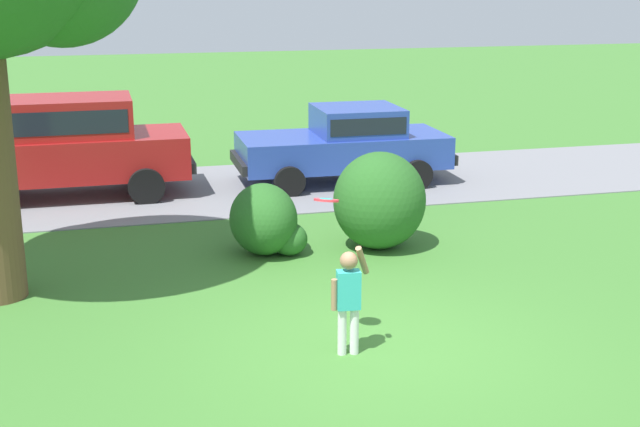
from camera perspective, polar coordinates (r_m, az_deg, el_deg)
The scene contains 8 objects.
ground_plane at distance 10.09m, azimuth 3.80°, elevation -8.77°, with size 80.00×80.00×0.00m, color #3D752D.
driveway_strip at distance 17.46m, azimuth -4.40°, elevation 1.73°, with size 28.00×4.40×0.02m, color slate.
shrub_near_tree at distance 13.19m, azimuth -3.58°, elevation -0.50°, with size 1.16×1.24×1.09m.
shrub_centre_left at distance 13.42m, azimuth 3.95°, elevation 0.86°, with size 1.45×1.38×1.53m.
parked_sedan at distance 17.75m, azimuth 1.78°, elevation 4.76°, with size 4.43×2.15×1.56m.
parked_suv at distance 17.19m, azimuth -16.37°, elevation 4.56°, with size 4.71×2.11×1.92m.
child_thrower at distance 9.63m, azimuth 1.90°, elevation -5.34°, with size 0.46×0.24×1.29m.
frisbee at distance 9.57m, azimuth 0.42°, elevation 0.89°, with size 0.29×0.28×0.10m.
Camera 1 is at (-2.94, -8.73, 4.13)m, focal length 48.50 mm.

